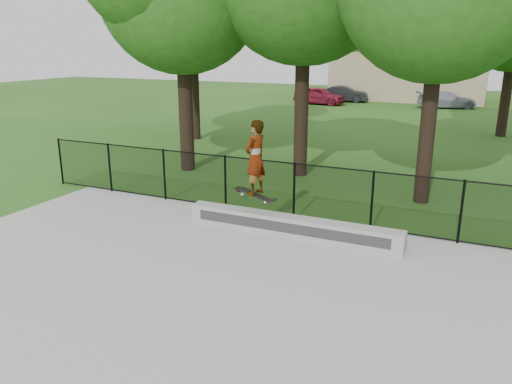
% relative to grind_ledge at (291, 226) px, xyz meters
% --- Properties ---
extents(ground, '(100.00, 100.00, 0.00)m').
position_rel_grind_ledge_xyz_m(ground, '(-0.39, -4.70, -0.30)').
color(ground, '#2A5217').
rests_on(ground, ground).
extents(concrete_slab, '(14.00, 12.00, 0.06)m').
position_rel_grind_ledge_xyz_m(concrete_slab, '(-0.39, -4.70, -0.27)').
color(concrete_slab, '#A1A19C').
rests_on(concrete_slab, ground).
extents(grind_ledge, '(5.24, 0.40, 0.49)m').
position_rel_grind_ledge_xyz_m(grind_ledge, '(0.00, 0.00, 0.00)').
color(grind_ledge, '#A1A19C').
rests_on(grind_ledge, concrete_slab).
extents(car_a, '(4.02, 1.89, 1.34)m').
position_rel_grind_ledge_xyz_m(car_a, '(-7.93, 26.75, 0.37)').
color(car_a, maroon).
rests_on(car_a, ground).
extents(car_b, '(3.59, 1.84, 1.25)m').
position_rel_grind_ledge_xyz_m(car_b, '(-6.73, 29.28, 0.32)').
color(car_b, black).
rests_on(car_b, ground).
extents(car_c, '(4.12, 3.00, 1.19)m').
position_rel_grind_ledge_xyz_m(car_c, '(1.12, 28.30, 0.29)').
color(car_c, '#9498A7').
rests_on(car_c, ground).
extents(skater_airborne, '(0.81, 0.72, 1.95)m').
position_rel_grind_ledge_xyz_m(skater_airborne, '(-0.87, -0.12, 1.57)').
color(skater_airborne, black).
rests_on(skater_airborne, ground).
extents(chainlink_fence, '(16.06, 0.06, 1.50)m').
position_rel_grind_ledge_xyz_m(chainlink_fence, '(-0.39, 1.20, 0.51)').
color(chainlink_fence, black).
rests_on(chainlink_fence, concrete_slab).
extents(distant_building, '(12.40, 6.40, 4.30)m').
position_rel_grind_ledge_xyz_m(distant_building, '(-2.39, 33.30, 1.86)').
color(distant_building, tan).
rests_on(distant_building, ground).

